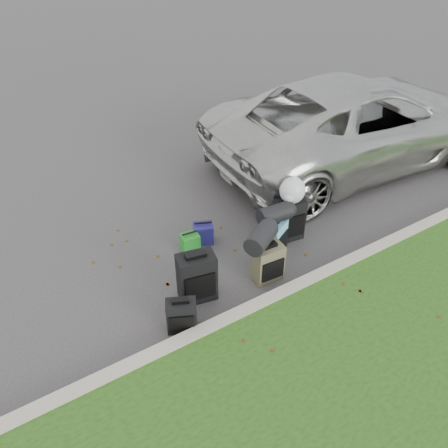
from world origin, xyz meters
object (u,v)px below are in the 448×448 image
suv (358,121)px  tote_green (190,243)px  suitcase_large_black_left (197,277)px  suitcase_large_black_right (289,220)px  tote_navy (203,233)px  suitcase_teal (275,239)px  suitcase_small_black (182,316)px  suitcase_olive (268,263)px

suv → tote_green: 4.31m
tote_green → suitcase_large_black_left: bearing=-106.3°
suitcase_large_black_right → tote_navy: suitcase_large_black_right is taller
suitcase_teal → tote_navy: suitcase_teal is taller
suitcase_small_black → suitcase_large_black_left: 0.58m
tote_green → tote_navy: size_ratio=0.93×
suitcase_small_black → suitcase_teal: (1.82, 0.56, 0.05)m
suitcase_olive → suitcase_large_black_left: bearing=173.3°
suv → suitcase_large_black_left: 4.88m
tote_green → suv: bearing=17.7°
suitcase_large_black_right → suitcase_teal: bearing=-145.3°
suitcase_small_black → tote_navy: (1.07, 1.36, -0.07)m
suitcase_large_black_left → tote_green: bearing=79.2°
suitcase_small_black → suitcase_olive: 1.43m
tote_green → tote_navy: (0.28, 0.09, 0.01)m
tote_green → suitcase_teal: bearing=-28.5°
suitcase_teal → suitcase_large_black_left: bearing=160.1°
suitcase_small_black → tote_green: suitcase_small_black is taller
suitcase_large_black_left → suitcase_teal: 1.41m
suitcase_teal → tote_navy: bearing=105.5°
suitcase_teal → suitcase_large_black_right: (0.42, 0.21, 0.06)m
suv → suitcase_olive: bearing=122.0°
suitcase_large_black_left → tote_green: 0.99m
suitcase_small_black → suitcase_large_black_left: suitcase_large_black_left is taller
suv → suitcase_olive: (-3.54, -1.92, -0.56)m
suv → suitcase_large_black_right: 3.07m
suitcase_olive → tote_navy: bearing=110.6°
suitcase_olive → tote_navy: 1.23m
suitcase_large_black_left → tote_green: size_ratio=2.35×
suv → suitcase_large_black_left: (-4.54, -1.73, -0.49)m
suitcase_large_black_right → tote_green: size_ratio=2.30×
suitcase_small_black → suitcase_large_black_left: size_ratio=0.65×
suitcase_teal → suitcase_large_black_right: 0.47m
tote_navy → suv: bearing=34.1°
tote_green → suitcase_olive: bearing=-53.6°
suitcase_large_black_left → tote_navy: (0.65, 0.98, -0.19)m
suitcase_large_black_right → tote_navy: bearing=161.3°
suitcase_small_black → tote_navy: 1.73m
suitcase_olive → suitcase_large_black_right: suitcase_large_black_right is taller
suitcase_teal → tote_green: suitcase_teal is taller
tote_green → tote_navy: 0.29m
suv → tote_navy: size_ratio=19.06×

